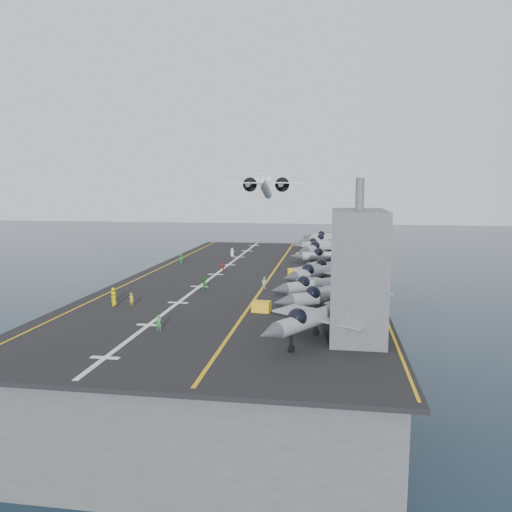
# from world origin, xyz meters

# --- Properties ---
(ground) EXTENTS (500.00, 500.00, 0.00)m
(ground) POSITION_xyz_m (0.00, 0.00, 0.00)
(ground) COLOR #142135
(ground) RESTS_ON ground
(hull) EXTENTS (36.00, 90.00, 10.00)m
(hull) POSITION_xyz_m (0.00, 0.00, 5.00)
(hull) COLOR #56595E
(hull) RESTS_ON ground
(flight_deck) EXTENTS (38.00, 92.00, 0.40)m
(flight_deck) POSITION_xyz_m (0.00, 0.00, 10.20)
(flight_deck) COLOR black
(flight_deck) RESTS_ON hull
(foul_line) EXTENTS (0.35, 90.00, 0.02)m
(foul_line) POSITION_xyz_m (3.00, 0.00, 10.42)
(foul_line) COLOR gold
(foul_line) RESTS_ON flight_deck
(landing_centerline) EXTENTS (0.50, 90.00, 0.02)m
(landing_centerline) POSITION_xyz_m (-6.00, 0.00, 10.42)
(landing_centerline) COLOR silver
(landing_centerline) RESTS_ON flight_deck
(deck_edge_port) EXTENTS (0.25, 90.00, 0.02)m
(deck_edge_port) POSITION_xyz_m (-17.00, 0.00, 10.42)
(deck_edge_port) COLOR gold
(deck_edge_port) RESTS_ON flight_deck
(deck_edge_stbd) EXTENTS (0.25, 90.00, 0.02)m
(deck_edge_stbd) POSITION_xyz_m (18.50, 0.00, 10.42)
(deck_edge_stbd) COLOR gold
(deck_edge_stbd) RESTS_ON flight_deck
(island_superstructure) EXTENTS (5.00, 10.00, 15.00)m
(island_superstructure) POSITION_xyz_m (15.00, -30.00, 17.90)
(island_superstructure) COLOR #56595E
(island_superstructure) RESTS_ON flight_deck
(fighter_jet_0) EXTENTS (15.86, 17.29, 5.00)m
(fighter_jet_0) POSITION_xyz_m (11.42, -32.78, 12.90)
(fighter_jet_0) COLOR gray
(fighter_jet_0) RESTS_ON flight_deck
(fighter_jet_1) EXTENTS (16.82, 15.74, 4.86)m
(fighter_jet_1) POSITION_xyz_m (13.15, -23.15, 12.83)
(fighter_jet_1) COLOR gray
(fighter_jet_1) RESTS_ON flight_deck
(fighter_jet_2) EXTENTS (16.14, 15.63, 4.69)m
(fighter_jet_2) POSITION_xyz_m (11.52, -16.54, 12.75)
(fighter_jet_2) COLOR #9DA7AE
(fighter_jet_2) RESTS_ON flight_deck
(fighter_jet_3) EXTENTS (16.31, 17.31, 5.01)m
(fighter_jet_3) POSITION_xyz_m (11.28, -7.97, 12.90)
(fighter_jet_3) COLOR #8D939B
(fighter_jet_3) RESTS_ON flight_deck
(fighter_jet_4) EXTENTS (15.27, 16.32, 4.72)m
(fighter_jet_4) POSITION_xyz_m (12.83, -1.80, 12.76)
(fighter_jet_4) COLOR gray
(fighter_jet_4) RESTS_ON flight_deck
(fighter_jet_5) EXTENTS (15.72, 11.91, 4.94)m
(fighter_jet_5) POSITION_xyz_m (13.40, 8.23, 12.87)
(fighter_jet_5) COLOR gray
(fighter_jet_5) RESTS_ON flight_deck
(fighter_jet_6) EXTENTS (16.91, 18.58, 5.37)m
(fighter_jet_6) POSITION_xyz_m (11.22, 18.46, 13.09)
(fighter_jet_6) COLOR gray
(fighter_jet_6) RESTS_ON flight_deck
(fighter_jet_7) EXTENTS (16.68, 15.03, 4.83)m
(fighter_jet_7) POSITION_xyz_m (11.33, 26.42, 12.81)
(fighter_jet_7) COLOR #9198A0
(fighter_jet_7) RESTS_ON flight_deck
(fighter_jet_8) EXTENTS (16.03, 13.27, 4.77)m
(fighter_jet_8) POSITION_xyz_m (12.87, 35.21, 12.79)
(fighter_jet_8) COLOR #8E979E
(fighter_jet_8) RESTS_ON flight_deck
(tow_cart_a) EXTENTS (2.18, 1.56, 1.22)m
(tow_cart_a) POSITION_xyz_m (4.73, -22.77, 11.01)
(tow_cart_a) COLOR yellow
(tow_cart_a) RESTS_ON flight_deck
(tow_cart_b) EXTENTS (2.21, 1.71, 1.18)m
(tow_cart_b) POSITION_xyz_m (6.67, 0.69, 10.99)
(tow_cart_b) COLOR yellow
(tow_cart_b) RESTS_ON flight_deck
(tow_cart_c) EXTENTS (1.89, 1.29, 1.09)m
(tow_cart_c) POSITION_xyz_m (6.44, 20.54, 10.94)
(tow_cart_c) COLOR gold
(tow_cart_c) RESTS_ON flight_deck
(crew_0) EXTENTS (0.75, 1.08, 1.74)m
(crew_0) POSITION_xyz_m (-13.05, -22.67, 11.27)
(crew_0) COLOR #D4B706
(crew_0) RESTS_ON flight_deck
(crew_1) EXTENTS (1.02, 0.74, 1.60)m
(crew_1) POSITION_xyz_m (-11.03, -22.32, 11.20)
(crew_1) COLOR gold
(crew_1) RESTS_ON flight_deck
(crew_2) EXTENTS (0.98, 1.25, 1.84)m
(crew_2) POSITION_xyz_m (-4.56, -12.42, 11.32)
(crew_2) COLOR #1A8021
(crew_2) RESTS_ON flight_deck
(crew_3) EXTENTS (1.28, 1.16, 1.77)m
(crew_3) POSITION_xyz_m (-15.00, 10.34, 11.29)
(crew_3) COLOR #1A7D26
(crew_3) RESTS_ON flight_deck
(crew_4) EXTENTS (1.09, 1.23, 1.71)m
(crew_4) POSITION_xyz_m (-5.40, 3.08, 11.26)
(crew_4) COLOR red
(crew_4) RESTS_ON flight_deck
(crew_5) EXTENTS (1.26, 1.11, 1.75)m
(crew_5) POSITION_xyz_m (-7.46, 20.75, 11.28)
(crew_5) COLOR white
(crew_5) RESTS_ON flight_deck
(crew_6) EXTENTS (1.12, 0.87, 1.66)m
(crew_6) POSITION_xyz_m (-4.19, -31.89, 11.23)
(crew_6) COLOR #318E3E
(crew_6) RESTS_ON flight_deck
(crew_7) EXTENTS (1.12, 1.17, 1.63)m
(crew_7) POSITION_xyz_m (3.28, -9.67, 11.22)
(crew_7) COLOR silver
(crew_7) RESTS_ON flight_deck
(transport_plane) EXTENTS (21.45, 14.90, 4.99)m
(transport_plane) POSITION_xyz_m (-5.14, 52.14, 24.19)
(transport_plane) COLOR silver
(fighter_jet_9) EXTENTS (16.03, 13.27, 4.77)m
(fighter_jet_9) POSITION_xyz_m (12.87, 43.00, 12.79)
(fighter_jet_9) COLOR #8E979E
(fighter_jet_9) RESTS_ON flight_deck
(crew_8) EXTENTS (0.75, 1.08, 1.74)m
(crew_8) POSITION_xyz_m (-14.14, -20.50, 11.27)
(crew_8) COLOR #D4B706
(crew_8) RESTS_ON flight_deck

